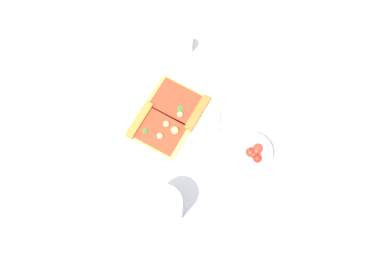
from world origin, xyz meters
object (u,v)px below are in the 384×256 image
(soda_glass, at_px, (165,207))
(salad_bowl, at_px, (250,155))
(pizza_slice_near, at_px, (156,129))
(plate, at_px, (168,119))
(pepper_shaker, at_px, (186,43))
(pizza_slice_far, at_px, (181,105))

(soda_glass, bearing_deg, salad_bowl, -53.36)
(pizza_slice_near, height_order, salad_bowl, salad_bowl)
(plate, xyz_separation_m, pepper_shaker, (0.20, -0.03, 0.03))
(pizza_slice_far, relative_size, salad_bowl, 1.65)
(pizza_slice_far, xyz_separation_m, soda_glass, (-0.26, 0.01, 0.04))
(plate, relative_size, salad_bowl, 2.58)
(soda_glass, bearing_deg, pizza_slice_near, 12.68)
(salad_bowl, bearing_deg, pepper_shaker, 31.07)
(salad_bowl, height_order, soda_glass, soda_glass)
(pizza_slice_far, xyz_separation_m, salad_bowl, (-0.12, -0.17, 0.01))
(pizza_slice_far, height_order, salad_bowl, salad_bowl)
(pizza_slice_near, relative_size, soda_glass, 1.34)
(soda_glass, height_order, pepper_shaker, soda_glass)
(plate, height_order, salad_bowl, salad_bowl)
(pizza_slice_near, relative_size, pizza_slice_far, 0.96)
(plate, distance_m, pizza_slice_far, 0.05)
(pizza_slice_far, height_order, soda_glass, soda_glass)
(salad_bowl, distance_m, soda_glass, 0.23)
(plate, height_order, pepper_shaker, pepper_shaker)
(plate, relative_size, pizza_slice_far, 1.56)
(salad_bowl, bearing_deg, plate, 67.63)
(salad_bowl, xyz_separation_m, soda_glass, (-0.14, 0.19, 0.02))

